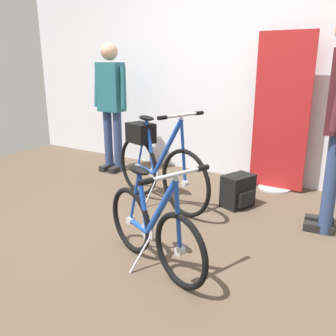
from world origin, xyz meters
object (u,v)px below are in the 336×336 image
object	(u,v)px
folding_bike_foreground	(153,228)
visitor_near_wall	(111,100)
backpack_on_floor	(238,191)
display_bike_left	(155,161)
floor_banner_stand	(280,122)

from	to	relation	value
folding_bike_foreground	visitor_near_wall	size ratio (longest dim) A/B	0.64
backpack_on_floor	display_bike_left	bearing A→B (deg)	-155.27
folding_bike_foreground	backpack_on_floor	xyz separation A→B (m)	(0.09, 1.37, -0.14)
floor_banner_stand	visitor_near_wall	world-z (taller)	floor_banner_stand
display_bike_left	visitor_near_wall	distance (m)	1.39
folding_bike_foreground	display_bike_left	size ratio (longest dim) A/B	0.78
floor_banner_stand	visitor_near_wall	size ratio (longest dim) A/B	1.05
folding_bike_foreground	visitor_near_wall	xyz separation A→B (m)	(-1.79, 1.69, 0.63)
display_bike_left	visitor_near_wall	world-z (taller)	visitor_near_wall
folding_bike_foreground	display_bike_left	world-z (taller)	display_bike_left
floor_banner_stand	backpack_on_floor	distance (m)	0.95
display_bike_left	backpack_on_floor	size ratio (longest dim) A/B	3.70
display_bike_left	floor_banner_stand	bearing A→B (deg)	49.01
floor_banner_stand	backpack_on_floor	world-z (taller)	floor_banner_stand
floor_banner_stand	folding_bike_foreground	bearing A→B (deg)	-97.01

